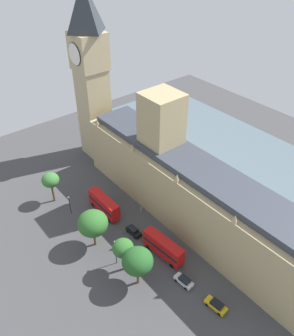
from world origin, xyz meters
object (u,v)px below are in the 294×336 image
pedestrian_far_end (141,210)px  plane_tree_opposite_hall (123,248)px  clock_tower (91,73)px  street_lamp_slot_10 (69,202)px  plane_tree_midblock (50,180)px  double_decker_bus_by_river_gate (163,247)px  car_black_near_tower (134,231)px  double_decker_bus_under_trees (104,204)px  street_lamp_slot_11 (115,248)px  plane_tree_kerbside (138,261)px  parliament_building (191,189)px  car_yellow_cab_corner (216,305)px  plane_tree_leading (93,223)px  car_white_trailing (184,281)px

pedestrian_far_end → plane_tree_opposite_hall: 19.20m
clock_tower → street_lamp_slot_10: 36.56m
plane_tree_midblock → double_decker_bus_by_river_gate: bearing=108.1°
car_black_near_tower → street_lamp_slot_10: (8.18, -15.63, 3.12)m
double_decker_bus_under_trees → street_lamp_slot_11: size_ratio=1.50×
double_decker_bus_by_river_gate → plane_tree_kerbside: bearing=8.5°
plane_tree_kerbside → street_lamp_slot_10: size_ratio=1.67×
parliament_building → double_decker_bus_by_river_gate: bearing=22.0°
car_black_near_tower → car_yellow_cab_corner: 25.62m
double_decker_bus_by_river_gate → street_lamp_slot_10: bearing=-74.7°
parliament_building → double_decker_bus_under_trees: parliament_building is taller
clock_tower → double_decker_bus_under_trees: size_ratio=4.81×
pedestrian_far_end → plane_tree_opposite_hall: bearing=-18.7°
car_yellow_cab_corner → street_lamp_slot_11: size_ratio=0.66×
double_decker_bus_under_trees → pedestrian_far_end: 9.58m
car_black_near_tower → street_lamp_slot_11: bearing=26.8°
plane_tree_opposite_hall → plane_tree_kerbside: size_ratio=0.91×
pedestrian_far_end → plane_tree_leading: plane_tree_leading is taller
car_yellow_cab_corner → street_lamp_slot_11: street_lamp_slot_11 is taller
double_decker_bus_under_trees → car_yellow_cab_corner: double_decker_bus_under_trees is taller
car_white_trailing → plane_tree_leading: (8.57, -20.59, 5.91)m
double_decker_bus_under_trees → car_white_trailing: 28.47m
double_decker_bus_under_trees → car_white_trailing: (-0.84, 28.40, -1.75)m
car_black_near_tower → plane_tree_opposite_hall: bearing=39.1°
car_black_near_tower → plane_tree_midblock: bearing=-70.5°
clock_tower → plane_tree_kerbside: (20.42, 47.20, -19.43)m
plane_tree_kerbside → parliament_building: bearing=-161.2°
double_decker_bus_under_trees → plane_tree_opposite_hall: plane_tree_opposite_hall is taller
double_decker_bus_by_river_gate → plane_tree_leading: 16.44m
parliament_building → plane_tree_opposite_hall: parliament_building is taller
clock_tower → car_white_trailing: bearing=76.1°
car_white_trailing → parliament_building: bearing=37.9°
parliament_building → double_decker_bus_by_river_gate: parliament_building is taller
car_black_near_tower → street_lamp_slot_11: street_lamp_slot_11 is taller
plane_tree_kerbside → double_decker_bus_under_trees: bearing=-106.0°
clock_tower → car_black_near_tower: size_ratio=11.93×
pedestrian_far_end → plane_tree_midblock: size_ratio=0.17×
street_lamp_slot_10 → street_lamp_slot_11: 20.24m
double_decker_bus_by_river_gate → pedestrian_far_end: size_ratio=7.10×
car_black_near_tower → plane_tree_midblock: 25.34m
double_decker_bus_by_river_gate → plane_tree_leading: size_ratio=1.10×
car_yellow_cab_corner → street_lamp_slot_10: (8.81, -41.25, 3.12)m
double_decker_bus_under_trees → car_black_near_tower: (-1.20, 10.72, -1.75)m
double_decker_bus_under_trees → street_lamp_slot_10: street_lamp_slot_10 is taller
street_lamp_slot_10 → plane_tree_midblock: bearing=-81.7°
plane_tree_leading → plane_tree_opposite_hall: size_ratio=1.13×
plane_tree_midblock → parliament_building: bearing=131.3°
pedestrian_far_end → plane_tree_leading: size_ratio=0.15×
car_white_trailing → pedestrian_far_end: car_white_trailing is taller
plane_tree_leading → street_lamp_slot_11: plane_tree_leading is taller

